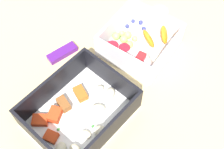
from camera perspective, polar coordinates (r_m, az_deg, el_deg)
table_surface at (r=64.31cm, az=-0.63°, el=-0.05°), size 80.00×80.00×2.00cm
pasta_container at (r=56.83cm, az=-6.55°, el=-7.44°), size 20.70×17.42×6.71cm
fruit_bowl at (r=66.04cm, az=5.39°, el=6.38°), size 14.88×14.60×6.07cm
candy_bar at (r=66.73cm, az=-9.80°, el=4.23°), size 7.40×4.36×1.20cm
paper_cup_liner at (r=73.89cm, az=9.32°, el=11.68°), size 4.08×4.08×2.15cm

